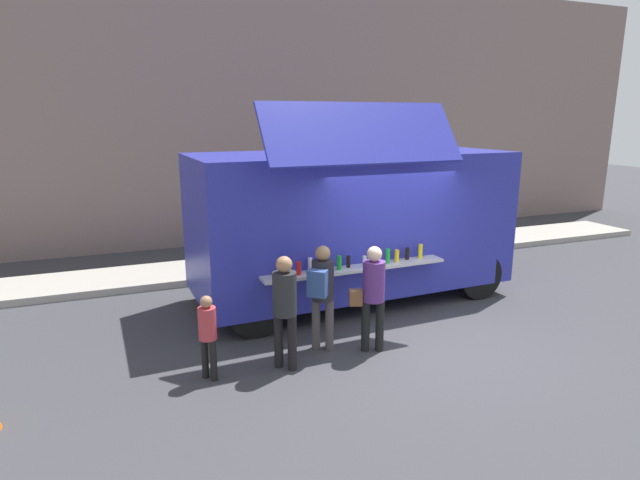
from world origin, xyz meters
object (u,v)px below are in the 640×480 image
trash_bin (452,232)px  customer_front_ordering (373,290)px  customer_mid_with_backpack (322,288)px  food_truck_main (352,220)px  customer_rear_waiting (285,303)px  child_near_queue (208,330)px

trash_bin → customer_front_ordering: size_ratio=0.63×
trash_bin → customer_front_ordering: customer_front_ordering is taller
customer_mid_with_backpack → food_truck_main: bearing=3.9°
customer_mid_with_backpack → customer_rear_waiting: customer_rear_waiting is taller
trash_bin → child_near_queue: 8.45m
customer_rear_waiting → customer_mid_with_backpack: bearing=-16.6°
child_near_queue → trash_bin: bearing=-3.1°
customer_front_ordering → child_near_queue: (-2.40, 0.03, -0.26)m
customer_mid_with_backpack → customer_rear_waiting: (-0.69, -0.34, -0.02)m
trash_bin → food_truck_main: bearing=-149.8°
customer_front_ordering → food_truck_main: bearing=2.4°
customer_front_ordering → customer_rear_waiting: 1.37m
trash_bin → child_near_queue: bearing=-147.5°
customer_mid_with_backpack → customer_rear_waiting: bearing=156.2°
customer_front_ordering → customer_mid_with_backpack: bearing=87.6°
trash_bin → customer_mid_with_backpack: (-5.40, -4.28, 0.48)m
customer_rear_waiting → child_near_queue: 1.07m
customer_front_ordering → customer_mid_with_backpack: 0.74m
food_truck_main → trash_bin: food_truck_main is taller
customer_front_ordering → customer_rear_waiting: customer_rear_waiting is taller
customer_front_ordering → customer_rear_waiting: size_ratio=1.00×
food_truck_main → customer_rear_waiting: (-2.10, -2.30, -0.56)m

